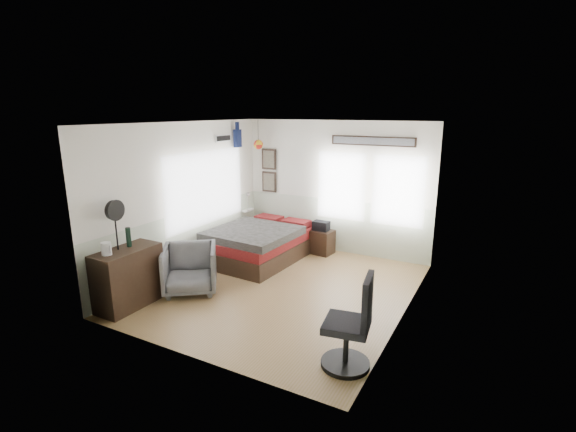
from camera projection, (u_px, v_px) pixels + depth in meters
name	position (u px, v px, depth m)	size (l,w,h in m)	color
ground_plane	(282.00, 289.00, 6.96)	(4.00, 4.50, 0.01)	olive
room_shell	(283.00, 191.00, 6.75)	(4.02, 4.52, 2.71)	silver
wall_decor	(281.00, 149.00, 8.61)	(3.55, 1.32, 1.44)	#39261D
bed	(260.00, 243.00, 8.27)	(1.59, 2.14, 0.66)	#312217
dresser	(128.00, 278.00, 6.26)	(0.48, 1.00, 0.90)	#312217
armchair	(190.00, 269.00, 6.78)	(0.82, 0.85, 0.77)	slate
nightstand	(321.00, 242.00, 8.63)	(0.49, 0.39, 0.49)	#312217
task_chair	(352.00, 331.00, 4.73)	(0.58, 0.58, 1.14)	black
kettle	(106.00, 249.00, 5.88)	(0.16, 0.14, 0.19)	silver
bottle	(128.00, 237.00, 6.23)	(0.07, 0.07, 0.30)	black
stand_fan	(115.00, 211.00, 5.98)	(0.09, 0.31, 0.75)	black
black_bag	(321.00, 226.00, 8.54)	(0.33, 0.21, 0.19)	black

